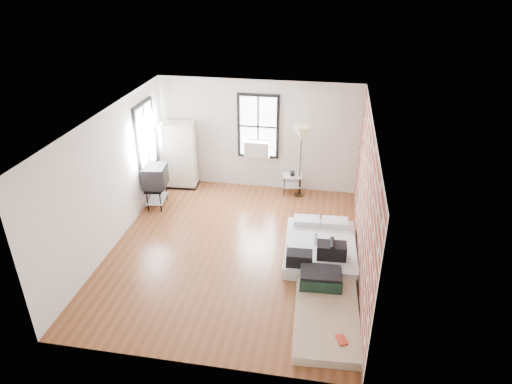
% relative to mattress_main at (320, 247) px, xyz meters
% --- Properties ---
extents(ground, '(6.00, 6.00, 0.00)m').
position_rel_mattress_main_xyz_m(ground, '(-1.75, -0.14, -0.17)').
color(ground, brown).
rests_on(ground, ground).
extents(room_shell, '(5.02, 6.02, 2.80)m').
position_rel_mattress_main_xyz_m(room_shell, '(-1.51, 0.22, 1.57)').
color(room_shell, silver).
rests_on(room_shell, ground).
extents(mattress_main, '(1.49, 1.97, 0.61)m').
position_rel_mattress_main_xyz_m(mattress_main, '(0.00, 0.00, 0.00)').
color(mattress_main, white).
rests_on(mattress_main, ground).
extents(mattress_bare, '(1.16, 2.07, 0.44)m').
position_rel_mattress_main_xyz_m(mattress_bare, '(0.17, -1.71, -0.04)').
color(mattress_bare, tan).
rests_on(mattress_bare, ground).
extents(wardrobe, '(0.90, 0.55, 1.73)m').
position_rel_mattress_main_xyz_m(wardrobe, '(-3.75, 2.51, 0.69)').
color(wardrobe, black).
rests_on(wardrobe, ground).
extents(side_table, '(0.50, 0.42, 0.60)m').
position_rel_mattress_main_xyz_m(side_table, '(-0.83, 2.58, 0.23)').
color(side_table, black).
rests_on(side_table, ground).
extents(floor_lamp, '(0.39, 0.39, 1.83)m').
position_rel_mattress_main_xyz_m(floor_lamp, '(-0.65, 2.51, 1.41)').
color(floor_lamp, '#312710').
rests_on(floor_lamp, ground).
extents(tv_stand, '(0.58, 0.78, 1.04)m').
position_rel_mattress_main_xyz_m(tv_stand, '(-3.96, 1.38, 0.58)').
color(tv_stand, black).
rests_on(tv_stand, ground).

